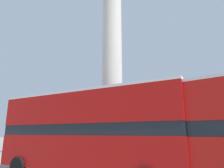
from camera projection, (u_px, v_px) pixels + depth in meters
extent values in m
plane|color=gray|center=(112.00, 161.00, 16.35)|extent=(200.00, 200.00, 0.00)
cube|color=beige|center=(112.00, 156.00, 16.45)|extent=(4.60, 4.60, 0.85)
cube|color=beige|center=(112.00, 145.00, 16.66)|extent=(3.31, 3.31, 0.85)
cylinder|color=beige|center=(112.00, 33.00, 19.12)|extent=(1.83, 1.83, 19.69)
cube|color=#A80F0C|center=(86.00, 152.00, 10.25)|extent=(10.45, 3.11, 1.65)
cube|color=black|center=(87.00, 130.00, 10.52)|extent=(10.45, 3.06, 0.55)
cube|color=#A80F0C|center=(88.00, 110.00, 10.77)|extent=(10.45, 3.11, 1.56)
cube|color=silver|center=(88.00, 94.00, 10.97)|extent=(10.45, 3.11, 0.12)
cylinder|color=black|center=(52.00, 161.00, 12.79)|extent=(1.02, 0.37, 1.00)
cylinder|color=black|center=(18.00, 167.00, 10.73)|extent=(1.02, 0.37, 1.00)
cylinder|color=brown|center=(222.00, 124.00, 17.55)|extent=(0.20, 0.20, 1.03)
cylinder|color=black|center=(140.00, 168.00, 12.07)|extent=(0.31, 0.31, 0.40)
cylinder|color=black|center=(139.00, 130.00, 12.61)|extent=(0.14, 0.14, 4.89)
sphere|color=white|center=(138.00, 89.00, 13.25)|extent=(0.43, 0.43, 0.43)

